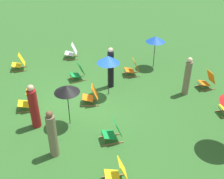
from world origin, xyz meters
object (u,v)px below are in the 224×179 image
at_px(umbrella_3, 108,60).
at_px(person_0, 187,77).
at_px(deckchair_2, 27,101).
at_px(deckchair_3, 91,96).
at_px(deckchair_1, 132,68).
at_px(person_3, 111,68).
at_px(deckchair_5, 207,81).
at_px(deckchair_9, 19,63).
at_px(deckchair_4, 113,132).
at_px(person_2, 52,135).
at_px(umbrella_0, 67,89).
at_px(deckchair_7, 72,52).
at_px(deckchair_0, 117,173).
at_px(umbrella_2, 156,39).
at_px(person_1, 34,107).
at_px(deckchair_6, 78,73).

distance_m(umbrella_3, person_0, 3.44).
height_order(deckchair_2, deckchair_3, same).
distance_m(deckchair_1, person_3, 1.58).
bearing_deg(deckchair_5, deckchair_9, -117.81).
bearing_deg(deckchair_9, deckchair_1, 72.61).
relative_size(deckchair_4, person_2, 0.48).
xyz_separation_m(deckchair_4, umbrella_0, (-1.33, -1.30, 1.15)).
relative_size(deckchair_9, person_3, 0.44).
bearing_deg(deckchair_5, umbrella_3, -99.68).
height_order(deckchair_3, deckchair_5, same).
bearing_deg(deckchair_7, person_2, 2.90).
bearing_deg(deckchair_0, umbrella_0, -155.85).
bearing_deg(person_3, person_2, -139.89).
relative_size(umbrella_0, umbrella_2, 1.01).
height_order(deckchair_1, person_0, person_0).
xyz_separation_m(deckchair_3, deckchair_7, (-4.49, -0.10, 0.00)).
relative_size(deckchair_7, person_3, 0.45).
bearing_deg(deckchair_9, deckchair_2, 8.89).
relative_size(umbrella_0, umbrella_3, 0.90).
xyz_separation_m(deckchair_0, deckchair_4, (-1.78, 0.38, 0.00)).
height_order(deckchair_4, person_1, person_1).
distance_m(deckchair_2, person_3, 3.79).
relative_size(deckchair_9, umbrella_3, 0.45).
xyz_separation_m(deckchair_1, umbrella_3, (1.34, -1.57, 1.31)).
relative_size(deckchair_1, umbrella_3, 0.45).
height_order(deckchair_0, deckchair_6, same).
relative_size(deckchair_9, umbrella_2, 0.51).
xyz_separation_m(deckchair_2, deckchair_5, (0.52, 7.78, 0.00)).
bearing_deg(deckchair_4, deckchair_7, -176.15).
relative_size(deckchair_4, person_0, 0.48).
bearing_deg(deckchair_9, deckchair_6, 60.27).
distance_m(deckchair_9, person_3, 4.88).
distance_m(deckchair_1, person_0, 2.79).
relative_size(deckchair_4, person_1, 0.47).
bearing_deg(person_1, deckchair_4, -79.09).
xyz_separation_m(deckchair_5, person_0, (0.17, -1.16, 0.46)).
bearing_deg(person_1, deckchair_5, -43.00).
bearing_deg(umbrella_0, deckchair_1, 129.51).
relative_size(deckchair_9, person_2, 0.48).
bearing_deg(person_1, umbrella_0, -56.64).
height_order(umbrella_3, person_0, umbrella_3).
relative_size(deckchair_1, deckchair_2, 1.00).
bearing_deg(umbrella_0, person_3, 134.42).
relative_size(person_1, person_2, 1.01).
distance_m(person_1, person_2, 1.72).
height_order(person_0, person_3, person_3).
distance_m(deckchair_6, deckchair_9, 3.20).
height_order(deckchair_6, deckchair_7, same).
height_order(deckchair_9, person_2, person_2).
distance_m(deckchair_0, umbrella_2, 7.69).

